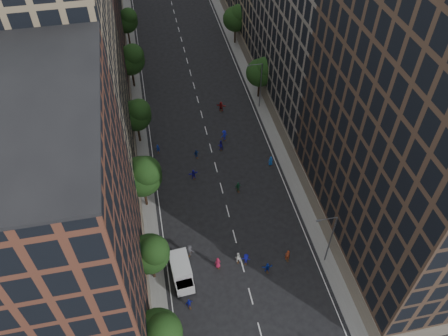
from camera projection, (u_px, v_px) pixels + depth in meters
name	position (u px, v px, depth m)	size (l,w,h in m)	color
ground	(207.00, 132.00, 74.25)	(240.00, 240.00, 0.00)	black
sidewalk_left	(133.00, 114.00, 77.65)	(4.00, 105.00, 0.15)	slate
sidewalk_right	(263.00, 98.00, 81.03)	(4.00, 105.00, 0.15)	slate
bldg_left_a	(56.00, 236.00, 40.97)	(14.00, 22.00, 30.00)	#592F22
bldg_left_b	(64.00, 76.00, 56.01)	(14.00, 26.00, 34.00)	#89775A
bldg_left_c	(75.00, 16.00, 73.93)	(14.00, 20.00, 28.00)	#592F22
bldg_right_a	(416.00, 131.00, 46.92)	(14.00, 30.00, 36.00)	#422F23
bldg_right_b	(319.00, 19.00, 67.89)	(14.00, 28.00, 33.00)	#6D635A
tree_left_0	(159.00, 334.00, 43.64)	(5.20, 5.20, 8.83)	black
tree_left_1	(151.00, 253.00, 50.79)	(4.80, 4.80, 8.21)	black
tree_left_2	(143.00, 175.00, 58.44)	(5.60, 5.60, 9.45)	black
tree_left_3	(137.00, 114.00, 68.44)	(5.00, 5.00, 8.58)	black
tree_left_4	(131.00, 59.00, 79.22)	(5.40, 5.40, 9.08)	black
tree_left_5	(127.00, 20.00, 90.50)	(4.80, 4.80, 8.33)	black
tree_right_a	(261.00, 71.00, 77.22)	(5.00, 5.00, 8.39)	black
tree_right_b	(236.00, 17.00, 90.71)	(5.20, 5.20, 8.83)	black
streetlamp_near	(330.00, 237.00, 52.81)	(2.64, 0.22, 9.06)	#595B60
streetlamp_far	(260.00, 83.00, 75.45)	(2.64, 0.22, 9.06)	#595B60
cargo_van	(182.00, 272.00, 53.70)	(2.80, 5.37, 2.78)	silver
skater_3	(246.00, 259.00, 55.70)	(1.08, 0.62, 1.67)	#1516AD
skater_4	(189.00, 303.00, 51.49)	(0.91, 0.38, 1.56)	#13199B
skater_5	(267.00, 268.00, 54.89)	(1.40, 0.45, 1.51)	#1431A9
skater_6	(218.00, 263.00, 55.24)	(0.86, 0.56, 1.75)	maroon
skater_7	(287.00, 255.00, 55.97)	(0.68, 0.45, 1.88)	maroon
skater_8	(238.00, 257.00, 55.86)	(0.81, 0.63, 1.67)	silver
skater_9	(189.00, 251.00, 56.44)	(1.23, 0.71, 1.90)	#38373B
skater_10	(238.00, 187.00, 64.30)	(1.03, 0.43, 1.76)	#1B5A37
skater_11	(193.00, 174.00, 66.22)	(1.47, 0.47, 1.59)	#1A15AE
skater_12	(271.00, 161.00, 68.16)	(0.81, 0.53, 1.66)	#1650B4
skater_13	(158.00, 149.00, 70.30)	(0.55, 0.36, 1.51)	#1535B2
skater_14	(221.00, 145.00, 70.62)	(0.88, 0.68, 1.81)	#191190
skater_15	(224.00, 135.00, 72.28)	(1.21, 0.70, 1.88)	#161EB7
skater_16	(196.00, 154.00, 69.43)	(0.90, 0.37, 1.53)	navy
skater_17	(221.00, 107.00, 77.72)	(1.74, 0.55, 1.87)	maroon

